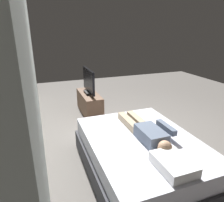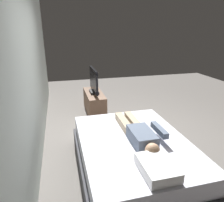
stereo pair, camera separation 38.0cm
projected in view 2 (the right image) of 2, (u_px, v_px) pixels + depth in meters
name	position (u px, v px, depth m)	size (l,w,h in m)	color
ground_plane	(133.00, 140.00, 3.87)	(10.00, 10.00, 0.00)	slate
back_wall	(32.00, 66.00, 3.37)	(6.40, 0.10, 2.80)	silver
bed	(133.00, 157.00, 2.92)	(2.03, 1.52, 0.54)	#333338
pillow	(157.00, 168.00, 2.18)	(0.48, 0.34, 0.12)	white
person	(139.00, 133.00, 2.85)	(1.26, 0.46, 0.18)	slate
remote	(160.00, 129.00, 3.10)	(0.15, 0.04, 0.02)	black
tv_stand	(94.00, 102.00, 5.09)	(1.10, 0.40, 0.50)	brown
tv	(94.00, 81.00, 4.91)	(0.88, 0.20, 0.59)	black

